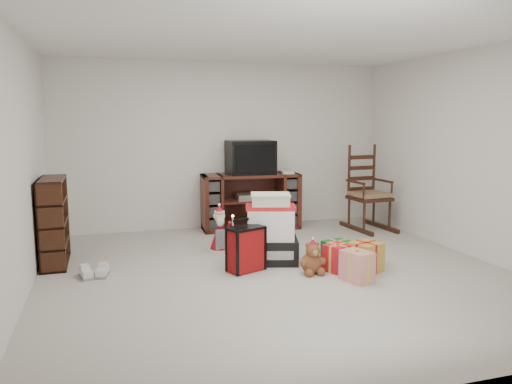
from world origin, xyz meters
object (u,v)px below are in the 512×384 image
bookshelf (54,223)px  sneaker_pair (94,273)px  tv_stand (251,201)px  red_suitcase (246,249)px  gift_cluster (350,257)px  teddy_bear (312,260)px  santa_figurine (274,230)px  crt_television (251,157)px  rocking_chair (367,199)px  mrs_claus_figurine (220,234)px  gift_pile (270,233)px

bookshelf → sneaker_pair: size_ratio=3.04×
tv_stand → red_suitcase: 2.15m
bookshelf → gift_cluster: bookshelf is taller
red_suitcase → teddy_bear: size_ratio=1.69×
tv_stand → teddy_bear: (0.01, -2.33, -0.27)m
teddy_bear → santa_figurine: 1.25m
sneaker_pair → teddy_bear: bearing=-17.6°
bookshelf → crt_television: 2.97m
rocking_chair → mrs_claus_figurine: rocking_chair is taller
santa_figurine → bookshelf: bearing=-179.1°
teddy_bear → sneaker_pair: (-2.26, 0.57, -0.11)m
gift_pile → mrs_claus_figurine: 0.79m
santa_figurine → mrs_claus_figurine: (-0.76, -0.08, 0.02)m
rocking_chair → tv_stand: bearing=158.4°
red_suitcase → gift_cluster: size_ratio=0.64×
santa_figurine → crt_television: 1.39m
rocking_chair → teddy_bear: (-1.69, -1.81, -0.30)m
bookshelf → gift_cluster: bearing=-20.8°
santa_figurine → sneaker_pair: size_ratio=1.64×
mrs_claus_figurine → gift_cluster: 1.69m
gift_cluster → santa_figurine: bearing=110.7°
tv_stand → rocking_chair: rocking_chair is taller
crt_television → sneaker_pair: bearing=-142.0°
teddy_bear → crt_television: (-0.01, 2.33, 0.94)m
tv_stand → crt_television: crt_television is taller
red_suitcase → bookshelf: bearing=133.8°
tv_stand → gift_pile: bearing=-95.8°
red_suitcase → rocking_chair: bearing=11.2°
bookshelf → mrs_claus_figurine: 1.95m
tv_stand → crt_television: (0.00, -0.00, 0.67)m
rocking_chair → gift_cluster: 2.20m
bookshelf → teddy_bear: (2.69, -1.21, -0.33)m
red_suitcase → crt_television: bearing=50.4°
tv_stand → bookshelf: bookshelf is taller
tv_stand → santa_figurine: (0.01, -1.08, -0.21)m
mrs_claus_figurine → sneaker_pair: mrs_claus_figurine is taller
tv_stand → crt_television: bearing=-71.4°
tv_stand → sneaker_pair: tv_stand is taller
bookshelf → gift_cluster: (3.16, -1.20, -0.34)m
mrs_claus_figurine → rocking_chair: bearing=14.7°
santa_figurine → mrs_claus_figurine: mrs_claus_figurine is taller
santa_figurine → red_suitcase: bearing=-124.5°
gift_pile → teddy_bear: bearing=-45.7°
santa_figurine → gift_cluster: (0.47, -1.24, -0.07)m
tv_stand → mrs_claus_figurine: bearing=-119.5°
tv_stand → sneaker_pair: (-2.25, -1.76, -0.37)m
red_suitcase → teddy_bear: (0.66, -0.29, -0.10)m
bookshelf → red_suitcase: bearing=-24.4°
sneaker_pair → red_suitcase: bearing=-13.5°
sneaker_pair → crt_television: size_ratio=0.48×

